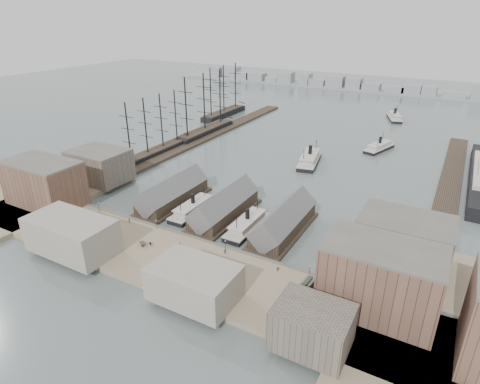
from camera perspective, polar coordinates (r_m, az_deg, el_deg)
The scene contains 43 objects.
ground at distance 151.26m, azimuth -5.59°, elevation -6.17°, with size 900.00×900.00×0.00m, color #525F5E.
quay at distance 137.43m, azimuth -10.37°, elevation -9.44°, with size 180.00×30.00×2.00m, color #89775C.
seawall at distance 147.07m, azimuth -6.75°, elevation -6.67°, with size 180.00×1.20×2.30m, color #59544C.
west_land at distance 210.20m, azimuth -29.17°, elevation 0.04°, with size 70.00×80.00×2.00m, color #89775C.
west_wharf at distance 262.57m, azimuth -5.55°, elevation 7.46°, with size 10.00×220.00×1.60m, color #2D231C.
east_wharf at distance 210.16m, azimuth 27.60°, elevation 0.31°, with size 10.00×180.00×1.60m, color #2D231C.
ferry_shed_west at distance 175.19m, azimuth -9.56°, elevation -0.24°, with size 14.00×42.00×12.60m.
ferry_shed_center at distance 161.43m, azimuth -2.27°, elevation -2.11°, with size 14.00×42.00×12.60m.
ferry_shed_east at distance 150.93m, azimuth 6.21°, elevation -4.25°, with size 14.00×42.00×12.60m.
warehouse_west_front at distance 185.66m, azimuth -26.08°, elevation 1.09°, with size 32.00×18.00×18.00m, color brown.
warehouse_west_back at distance 203.17m, azimuth -19.28°, elevation 3.52°, with size 26.00×20.00×14.00m, color #60564C.
warehouse_east_front at distance 114.75m, azimuth 19.29°, elevation -11.74°, with size 30.00×18.00×19.00m, color brown.
warehouse_east_back at distance 138.58m, azimuth 22.21°, elevation -6.57°, with size 28.00×20.00×15.00m, color #60564C.
street_bldg_center at distance 115.99m, azimuth -6.49°, elevation -12.65°, with size 24.00×16.00×10.00m, color gray.
street_bldg_west at distance 146.36m, azimuth -22.80°, elevation -5.66°, with size 30.00×16.00×12.00m, color gray.
street_bldg_east at distance 102.65m, azimuth 10.21°, elevation -18.36°, with size 18.00×14.00×11.00m, color #60564C.
lamp_post_far_w at distance 172.10m, azimuth -19.47°, elevation -1.81°, with size 0.44×0.44×3.92m.
lamp_post_near_w at distance 152.49m, azimuth -11.82°, elevation -4.31°, with size 0.44×0.44×3.92m.
lamp_post_near_e at distance 136.71m, azimuth -2.10°, elevation -7.35°, with size 0.44×0.44×3.92m.
lamp_post_far_e at distance 126.20m, azimuth 9.86°, elevation -10.74°, with size 0.44×0.44×3.92m.
far_shore at distance 452.94m, azimuth 19.47°, elevation 13.77°, with size 500.00×40.00×15.72m.
ferry_docked_west at distance 166.71m, azimuth -6.66°, elevation -2.32°, with size 7.73×25.77×9.20m.
ferry_docked_east at distance 153.48m, azimuth 1.05°, elevation -4.63°, with size 7.75×25.82×9.22m.
ferry_open_near at distance 223.41m, azimuth 9.86°, elevation 4.63°, with size 14.49×31.58×10.87m.
ferry_open_mid at distance 255.96m, azimuth 19.20°, elevation 6.06°, with size 14.53×26.06×8.92m.
ferry_open_far at distance 335.54m, azimuth 21.11°, elevation 9.94°, with size 16.26×27.90×9.55m.
sailing_ship_near at distance 238.33m, azimuth -11.86°, elevation 5.72°, with size 8.37×57.66×34.41m.
sailing_ship_mid at distance 274.72m, azimuth -4.99°, elevation 8.70°, with size 9.84×56.88×40.47m.
sailing_ship_far at distance 325.65m, azimuth -2.29°, elevation 11.23°, with size 9.53×52.94×39.18m.
tram at distance 118.73m, azimuth 9.10°, elevation -13.67°, with size 3.71×11.01×3.84m.
horse_cart_left at distance 170.05m, azimuth -20.60°, elevation -3.04°, with size 4.74×2.56×1.43m.
horse_cart_center at distance 143.89m, azimuth -13.01°, elevation -7.17°, with size 4.85×3.23×1.58m.
horse_cart_right at distance 121.17m, azimuth -3.07°, elevation -13.16°, with size 4.80×2.67×1.56m.
pedestrian_0 at distance 178.19m, azimuth -22.83°, elevation -2.10°, with size 0.66×0.48×1.81m, color black.
pedestrian_1 at distance 160.13m, azimuth -21.52°, elevation -4.93°, with size 0.77×0.60×1.59m, color black.
pedestrian_2 at distance 160.67m, azimuth -15.47°, elevation -3.92°, with size 1.05×0.60×1.62m, color black.
pedestrian_3 at distance 142.14m, azimuth -16.79°, elevation -8.03°, with size 1.03×0.43×1.75m, color black.
pedestrian_4 at distance 141.04m, azimuth -8.55°, elevation -7.43°, with size 0.85×0.56×1.75m, color black.
pedestrian_5 at distance 136.71m, azimuth -9.44°, elevation -8.63°, with size 0.61×0.45×1.69m, color black.
pedestrian_6 at distance 136.20m, azimuth -2.13°, elevation -8.43°, with size 0.79×0.62×1.63m, color black.
pedestrian_7 at distance 122.49m, azimuth -1.95°, elevation -12.62°, with size 1.13×0.65×1.74m, color black.
pedestrian_8 at distance 128.33m, azimuth 5.42°, elevation -10.83°, with size 0.93×0.39×1.59m, color black.
pedestrian_9 at distance 115.48m, azimuth 12.60°, elevation -16.03°, with size 0.77×0.50×1.57m, color black.
Camera 1 is at (76.07, -106.07, 76.45)m, focal length 30.00 mm.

